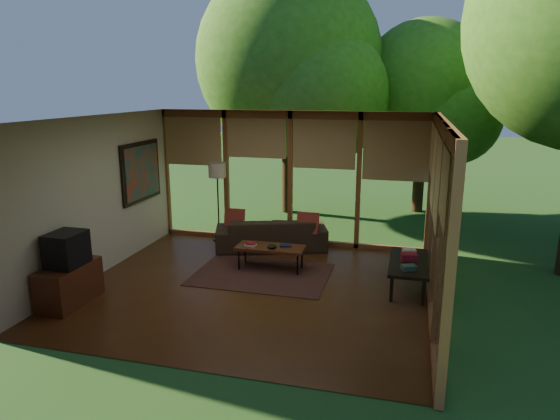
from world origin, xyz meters
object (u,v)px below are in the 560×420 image
(floor_lamp, at_px, (217,175))
(coffee_table, at_px, (270,248))
(media_cabinet, at_px, (69,284))
(side_console, at_px, (409,264))
(television, at_px, (66,249))
(sofa, at_px, (271,233))

(floor_lamp, xyz_separation_m, coffee_table, (1.52, -1.39, -1.01))
(media_cabinet, relative_size, side_console, 0.71)
(media_cabinet, bearing_deg, television, 0.00)
(media_cabinet, bearing_deg, sofa, 55.98)
(media_cabinet, relative_size, floor_lamp, 0.61)
(sofa, height_order, coffee_table, sofa)
(television, xyz_separation_m, coffee_table, (2.49, 2.13, -0.46))
(media_cabinet, xyz_separation_m, coffee_table, (2.51, 2.13, 0.09))
(television, height_order, floor_lamp, floor_lamp)
(floor_lamp, relative_size, coffee_table, 1.38)
(floor_lamp, bearing_deg, media_cabinet, -105.75)
(television, distance_m, floor_lamp, 3.69)
(sofa, height_order, television, television)
(television, bearing_deg, sofa, 56.22)
(sofa, relative_size, coffee_table, 1.81)
(sofa, bearing_deg, side_console, 133.73)
(sofa, bearing_deg, television, 37.65)
(media_cabinet, bearing_deg, side_console, 21.00)
(sofa, xyz_separation_m, media_cabinet, (-2.21, -3.27, -0.02))
(floor_lamp, distance_m, side_console, 4.33)
(television, bearing_deg, coffee_table, 40.55)
(coffee_table, xyz_separation_m, side_console, (2.36, -0.26, 0.02))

